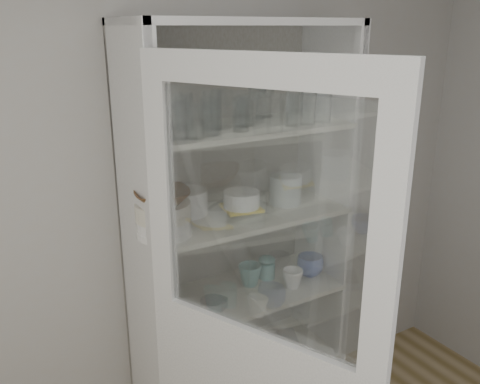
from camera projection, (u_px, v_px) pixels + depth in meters
wall_back at (179, 197)px, 2.39m from camera, size 3.60×0.02×2.60m
pantry_cabinet at (233, 270)px, 2.47m from camera, size 1.00×0.45×2.10m
tumbler_0 at (196, 121)px, 1.90m from camera, size 0.08×0.08×0.13m
tumbler_1 at (178, 119)px, 1.90m from camera, size 0.08×0.08×0.15m
tumbler_2 at (210, 117)px, 1.96m from camera, size 0.09×0.09×0.15m
tumbler_3 at (241, 115)px, 2.04m from camera, size 0.09×0.09×0.13m
tumbler_4 at (295, 109)px, 2.16m from camera, size 0.09×0.09×0.14m
tumbler_5 at (323, 105)px, 2.24m from camera, size 0.08×0.08×0.15m
tumbler_6 at (308, 108)px, 2.19m from camera, size 0.07×0.07×0.14m
tumbler_7 at (184, 112)px, 2.07m from camera, size 0.09×0.09×0.15m
tumbler_8 at (150, 119)px, 1.98m from camera, size 0.08×0.08×0.13m
tumbler_9 at (212, 111)px, 2.07m from camera, size 0.10×0.10×0.16m
tumbler_10 at (246, 111)px, 2.16m from camera, size 0.08×0.08×0.13m
tumbler_11 at (243, 111)px, 2.15m from camera, size 0.08×0.08×0.13m
goblet_0 at (157, 107)px, 2.09m from camera, size 0.08×0.08×0.18m
goblet_1 at (177, 108)px, 2.13m from camera, size 0.07×0.07×0.16m
goblet_2 at (257, 98)px, 2.31m from camera, size 0.08×0.08×0.19m
goblet_3 at (266, 97)px, 2.36m from camera, size 0.08×0.08×0.18m
plate_stack_front at (164, 227)px, 2.05m from camera, size 0.22×0.22×0.07m
plate_stack_back at (187, 202)px, 2.28m from camera, size 0.19×0.19×0.11m
cream_bowl at (163, 211)px, 2.03m from camera, size 0.23×0.23×0.07m
terracotta_bowl at (162, 196)px, 2.01m from camera, size 0.27×0.27×0.05m
glass_platter at (242, 211)px, 2.31m from camera, size 0.37×0.37×0.02m
yellow_trivet at (242, 208)px, 2.30m from camera, size 0.19×0.19×0.01m
white_ramekin at (242, 199)px, 2.29m from camera, size 0.17×0.17×0.07m
grey_bowl_stack at (285, 189)px, 2.41m from camera, size 0.15×0.15×0.14m
mug_blue at (310, 266)px, 2.57m from camera, size 0.17×0.17×0.10m
mug_teal at (250, 275)px, 2.47m from camera, size 0.14×0.14×0.11m
mug_white at (293, 278)px, 2.45m from camera, size 0.11×0.11×0.09m
teal_jar at (267, 268)px, 2.55m from camera, size 0.08×0.08×0.10m
measuring_cups at (213, 304)px, 2.27m from camera, size 0.11×0.11×0.04m
white_canister at (158, 297)px, 2.24m from camera, size 0.13×0.13×0.14m
cream_dish at (219, 362)px, 2.49m from camera, size 0.30×0.30×0.08m
tin_box at (277, 342)px, 2.66m from camera, size 0.25×0.22×0.06m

